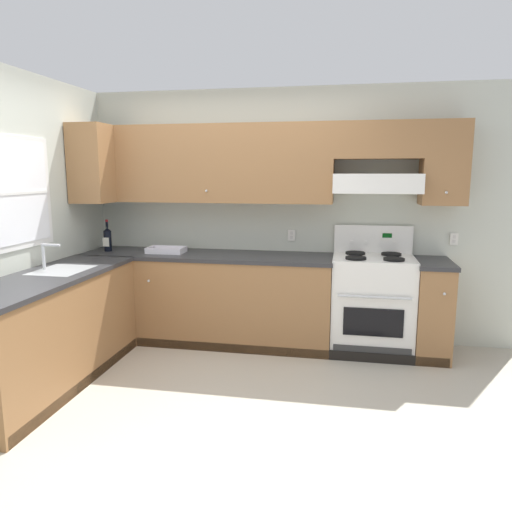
# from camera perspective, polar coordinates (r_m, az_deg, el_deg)

# --- Properties ---
(ground_plane) EXTENTS (7.04, 7.04, 0.00)m
(ground_plane) POSITION_cam_1_polar(r_m,az_deg,el_deg) (3.88, -6.90, -16.34)
(ground_plane) COLOR #B2AA99
(wall_back) EXTENTS (4.68, 0.57, 2.55)m
(wall_back) POSITION_cam_1_polar(r_m,az_deg,el_deg) (4.90, 2.58, 7.15)
(wall_back) COLOR beige
(wall_back) RESTS_ON ground_plane
(wall_left) EXTENTS (0.47, 4.00, 2.55)m
(wall_left) POSITION_cam_1_polar(r_m,az_deg,el_deg) (4.45, -26.32, 4.11)
(wall_left) COLOR beige
(wall_left) RESTS_ON ground_plane
(counter_back_run) EXTENTS (3.60, 0.65, 0.91)m
(counter_back_run) POSITION_cam_1_polar(r_m,az_deg,el_deg) (4.86, -2.99, -5.17)
(counter_back_run) COLOR olive
(counter_back_run) RESTS_ON ground_plane
(counter_left_run) EXTENTS (0.63, 1.91, 1.13)m
(counter_left_run) POSITION_cam_1_polar(r_m,az_deg,el_deg) (4.24, -23.44, -8.14)
(counter_left_run) COLOR olive
(counter_left_run) RESTS_ON ground_plane
(stove) EXTENTS (0.76, 0.62, 1.20)m
(stove) POSITION_cam_1_polar(r_m,az_deg,el_deg) (4.74, 13.66, -5.49)
(stove) COLOR white
(stove) RESTS_ON ground_plane
(wine_bottle) EXTENTS (0.08, 0.08, 0.33)m
(wine_bottle) POSITION_cam_1_polar(r_m,az_deg,el_deg) (5.18, -17.29, 1.99)
(wine_bottle) COLOR black
(wine_bottle) RESTS_ON counter_back_run
(bowl) EXTENTS (0.37, 0.23, 0.06)m
(bowl) POSITION_cam_1_polar(r_m,az_deg,el_deg) (4.95, -10.64, 0.61)
(bowl) COLOR silver
(bowl) RESTS_ON counter_back_run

